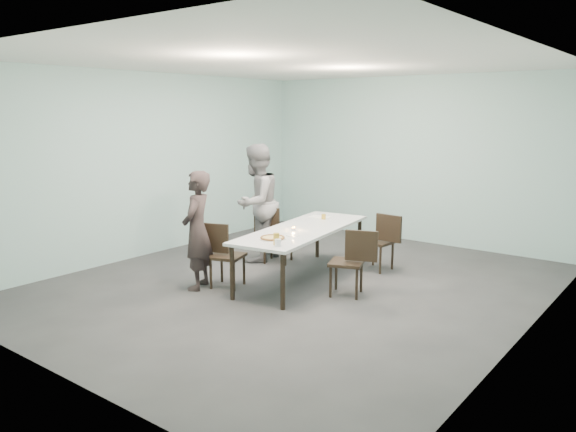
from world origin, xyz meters
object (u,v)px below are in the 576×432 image
Objects in this scene: table at (303,232)px; diner_far at (256,203)px; chair_near_left at (222,251)px; side_plate at (293,235)px; tealight at (293,229)px; beer_glass at (276,239)px; chair_far_left at (273,231)px; water_tumbler at (278,243)px; diner_near at (197,230)px; chair_far_right at (382,238)px; chair_near_right at (353,258)px; amber_tumbler at (324,217)px; pizza at (273,238)px.

diner_far reaches higher than table.
table is at bearing 34.63° from chair_near_left.
side_plate is 0.33m from tealight.
diner_far is 12.47× the size of beer_glass.
chair_far_left reaches higher than water_tumbler.
diner_near is at bearing -146.82° from side_plate.
chair_near_left and chair_far_left have the same top height.
chair_near_left is at bearing 115.67° from diner_near.
chair_far_right is 1.66m from side_plate.
diner_near is (0.04, -1.67, 0.30)m from chair_far_left.
chair_near_right is 4.83× the size of side_plate.
chair_near_left is at bearing 4.42° from chair_near_right.
chair_far_left and chair_far_right have the same top height.
beer_glass reaches higher than chair_near_left.
chair_near_right is 1.42m from amber_tumbler.
chair_far_left is at bearing 24.26° from chair_far_right.
side_plate is at bearing 106.02° from beer_glass.
side_plate is at bearing -61.65° from chair_far_left.
diner_near is 1.07m from pizza.
diner_near is at bearing 8.55° from chair_near_right.
table is 1.17m from chair_near_left.
diner_far is (-2.14, 0.58, 0.43)m from chair_near_right.
chair_far_right reaches higher than tealight.
water_tumbler reaches higher than amber_tumbler.
tealight is at bearing 101.18° from pizza.
chair_far_right is at bearing -0.42° from chair_far_left.
tealight is (0.93, -0.70, 0.27)m from chair_far_left.
table is 1.69× the size of diner_near.
diner_near is 1.63m from diner_far.
table is 1.30m from diner_far.
side_plate is 2.00× the size of water_tumbler.
chair_far_left is 2.01m from beer_glass.
chair_near_right is 0.47× the size of diner_far.
diner_near is (-0.89, -1.18, 0.11)m from table.
chair_near_left is 1.44m from chair_far_left.
chair_near_right is at bearing 22.30° from side_plate.
chair_near_left reaches higher than tealight.
beer_glass is (-0.58, -0.85, 0.32)m from chair_near_right.
table is 3.11× the size of chair_far_right.
pizza is 0.34m from side_plate.
chair_far_left is at bearing 154.90° from diner_near.
amber_tumbler reaches higher than side_plate.
chair_far_right is 2.16m from beer_glass.
chair_near_left is 2.43m from chair_far_right.
water_tumbler is at bearing -69.39° from table.
side_plate is at bearing 76.58° from chair_far_right.
chair_far_right is at bearing 62.23° from tealight.
amber_tumbler is at bearing 28.56° from chair_far_right.
chair_far_left is at bearing 130.61° from water_tumbler.
water_tumbler is at bearing -70.18° from chair_far_left.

